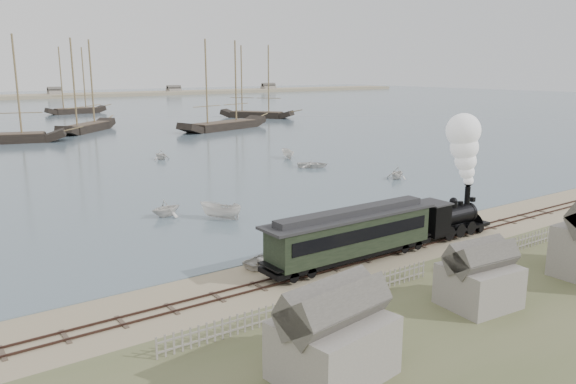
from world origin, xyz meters
TOP-DOWN VIEW (x-y plane):
  - ground at (0.00, 0.00)m, footprint 600.00×600.00m
  - rail_track at (0.00, -2.00)m, footprint 120.00×1.80m
  - picket_fence_west at (-6.50, -7.00)m, footprint 19.00×0.10m
  - picket_fence_east at (12.50, -7.50)m, footprint 15.00×0.10m
  - shed_left at (-10.00, -13.00)m, footprint 5.00×4.00m
  - shed_mid at (2.00, -12.00)m, footprint 4.00×3.50m
  - locomotive at (13.07, -2.00)m, footprint 7.86×2.94m
  - passenger_coach at (0.87, -2.00)m, footprint 14.42×2.78m
  - beached_dinghy at (-4.26, 1.10)m, footprint 3.34×4.24m
  - rowboat_1 at (-4.84, 17.68)m, footprint 3.35×3.67m
  - rowboat_2 at (-1.12, 13.85)m, footprint 4.13×3.70m
  - rowboat_3 at (22.77, 30.75)m, footprint 5.11×5.31m
  - rowboat_4 at (26.39, 18.00)m, footprint 3.50×3.72m
  - rowboat_5 at (24.61, 39.40)m, footprint 3.95×2.43m
  - rowboat_7 at (8.17, 49.69)m, footprint 3.34×3.02m
  - schooner_3 at (10.31, 95.54)m, footprint 17.18×17.63m
  - schooner_4 at (37.06, 82.07)m, footprint 25.20×12.94m
  - schooner_5 at (59.38, 103.47)m, footprint 16.30×19.63m
  - schooner_8 at (21.97, 147.50)m, footprint 18.19×6.22m

SIDE VIEW (x-z plane):
  - ground at x=0.00m, z-range 0.00..0.00m
  - picket_fence_west at x=-6.50m, z-range -0.60..0.60m
  - picket_fence_east at x=12.50m, z-range -0.60..0.60m
  - shed_left at x=-10.00m, z-range -2.05..2.05m
  - shed_mid at x=2.00m, z-range -1.80..1.80m
  - rail_track at x=0.00m, z-range -0.04..0.12m
  - beached_dinghy at x=-4.26m, z-range 0.00..0.80m
  - rowboat_3 at x=22.77m, z-range 0.06..0.96m
  - rowboat_5 at x=24.61m, z-range 0.06..1.49m
  - rowboat_7 at x=8.17m, z-range 0.06..1.61m
  - rowboat_4 at x=26.39m, z-range 0.06..1.62m
  - rowboat_2 at x=-1.12m, z-range 0.06..1.63m
  - rowboat_1 at x=-4.84m, z-range 0.06..1.71m
  - passenger_coach at x=0.87m, z-range 0.46..3.96m
  - locomotive at x=13.07m, z-range -0.39..9.42m
  - schooner_3 at x=10.31m, z-range 0.06..20.06m
  - schooner_4 at x=37.06m, z-range 0.06..20.06m
  - schooner_5 at x=59.38m, z-range 0.06..20.06m
  - schooner_8 at x=21.97m, z-range 0.06..20.06m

